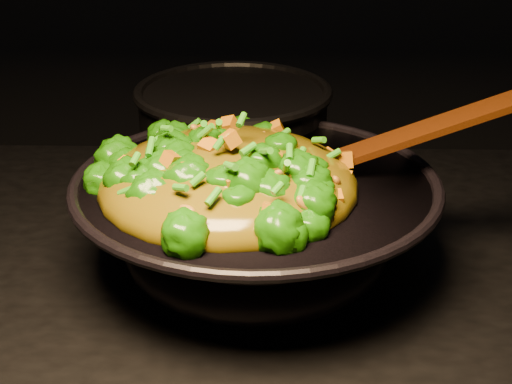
# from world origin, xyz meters

# --- Properties ---
(wok) EXTENTS (0.37, 0.37, 0.10)m
(wok) POSITION_xyz_m (-0.00, 0.11, 0.95)
(wok) COLOR black
(wok) RESTS_ON stovetop
(stir_fry) EXTENTS (0.25, 0.25, 0.09)m
(stir_fry) POSITION_xyz_m (-0.03, 0.10, 1.04)
(stir_fry) COLOR #1B5F06
(stir_fry) RESTS_ON wok
(spatula) EXTENTS (0.24, 0.05, 0.10)m
(spatula) POSITION_xyz_m (0.15, 0.14, 1.04)
(spatula) COLOR #381004
(spatula) RESTS_ON wok
(back_pot) EXTENTS (0.23, 0.23, 0.13)m
(back_pot) POSITION_xyz_m (-0.04, 0.32, 0.97)
(back_pot) COLOR black
(back_pot) RESTS_ON stovetop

